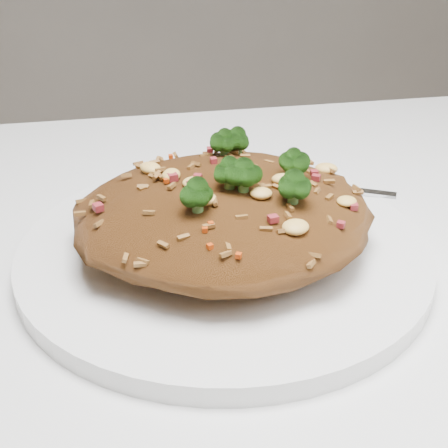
{
  "coord_description": "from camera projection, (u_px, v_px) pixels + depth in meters",
  "views": [
    {
      "loc": [
        -0.05,
        -0.29,
        0.99
      ],
      "look_at": [
        0.03,
        0.08,
        0.78
      ],
      "focal_mm": 50.0,
      "sensor_mm": 36.0,
      "label": 1
    }
  ],
  "objects": [
    {
      "name": "dining_table",
      "position": [
        208.0,
        438.0,
        0.42
      ],
      "size": [
        1.2,
        0.8,
        0.75
      ],
      "color": "white",
      "rests_on": "ground"
    },
    {
      "name": "fork",
      "position": [
        306.0,
        185.0,
        0.52
      ],
      "size": [
        0.15,
        0.09,
        0.0
      ],
      "rotation": [
        0.0,
        0.0,
        -0.47
      ],
      "color": "silver",
      "rests_on": "plate"
    },
    {
      "name": "fried_rice",
      "position": [
        225.0,
        203.0,
        0.42
      ],
      "size": [
        0.2,
        0.19,
        0.07
      ],
      "color": "brown",
      "rests_on": "plate"
    },
    {
      "name": "plate",
      "position": [
        224.0,
        251.0,
        0.44
      ],
      "size": [
        0.29,
        0.29,
        0.01
      ],
      "primitive_type": "cylinder",
      "color": "white",
      "rests_on": "dining_table"
    }
  ]
}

